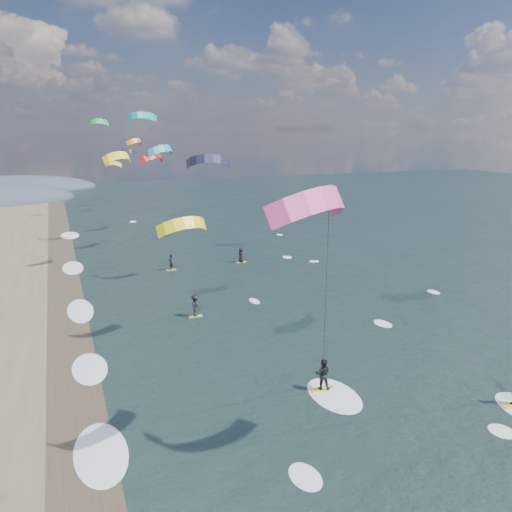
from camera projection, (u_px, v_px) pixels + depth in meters
name	position (u px, v px, depth m)	size (l,w,h in m)	color
ground	(381.00, 474.00, 21.60)	(260.00, 260.00, 0.00)	black
wet_sand_strip	(77.00, 413.00, 26.24)	(3.00, 240.00, 0.00)	#382D23
kitesurfer_near_b	(329.00, 270.00, 21.72)	(7.28, 8.98, 13.06)	gold
far_kitesurfers	(206.00, 280.00, 46.17)	(10.22, 15.38, 1.85)	gold
bg_kite_field	(144.00, 150.00, 65.45)	(11.11, 76.46, 9.14)	teal
shoreline_surf	(93.00, 369.00, 30.95)	(2.40, 79.40, 0.11)	white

